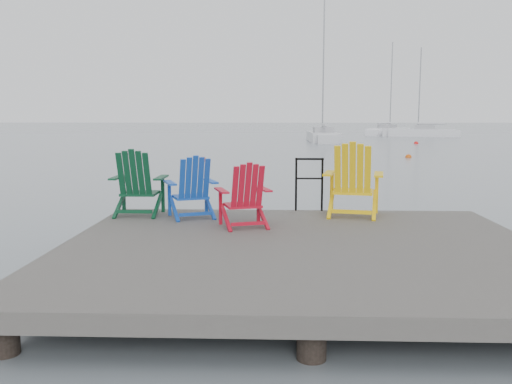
{
  "coord_description": "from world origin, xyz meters",
  "views": [
    {
      "loc": [
        -0.32,
        -6.66,
        2.08
      ],
      "look_at": [
        -0.64,
        2.2,
        0.85
      ],
      "focal_mm": 38.0,
      "sensor_mm": 36.0,
      "label": 1
    }
  ],
  "objects_px": {
    "chair_green": "(138,183)",
    "chair_yellow": "(353,180)",
    "sailboat_near": "(323,137)",
    "sailboat_mid": "(388,132)",
    "handrail": "(309,179)",
    "chair_red": "(245,195)",
    "buoy_b": "(203,160)",
    "buoy_a": "(408,157)",
    "buoy_d": "(416,144)",
    "sailboat_far": "(421,133)",
    "chair_blue": "(192,187)"
  },
  "relations": [
    {
      "from": "sailboat_near",
      "to": "buoy_d",
      "type": "distance_m",
      "value": 8.1
    },
    {
      "from": "chair_red",
      "to": "chair_blue",
      "type": "bearing_deg",
      "value": 123.05
    },
    {
      "from": "chair_red",
      "to": "buoy_a",
      "type": "height_order",
      "value": "chair_red"
    },
    {
      "from": "handrail",
      "to": "chair_blue",
      "type": "xyz_separation_m",
      "value": [
        -1.88,
        -0.73,
        -0.05
      ]
    },
    {
      "from": "buoy_b",
      "to": "chair_red",
      "type": "bearing_deg",
      "value": -80.49
    },
    {
      "from": "sailboat_mid",
      "to": "buoy_d",
      "type": "height_order",
      "value": "sailboat_mid"
    },
    {
      "from": "handrail",
      "to": "chair_yellow",
      "type": "distance_m",
      "value": 0.83
    },
    {
      "from": "handrail",
      "to": "sailboat_far",
      "type": "xyz_separation_m",
      "value": [
        15.11,
        50.03,
        -0.69
      ]
    },
    {
      "from": "handrail",
      "to": "sailboat_far",
      "type": "height_order",
      "value": "sailboat_far"
    },
    {
      "from": "chair_yellow",
      "to": "sailboat_far",
      "type": "bearing_deg",
      "value": 85.12
    },
    {
      "from": "buoy_b",
      "to": "chair_blue",
      "type": "bearing_deg",
      "value": -82.86
    },
    {
      "from": "chair_green",
      "to": "handrail",
      "type": "bearing_deg",
      "value": 11.53
    },
    {
      "from": "handrail",
      "to": "sailboat_mid",
      "type": "distance_m",
      "value": 56.69
    },
    {
      "from": "handrail",
      "to": "sailboat_near",
      "type": "distance_m",
      "value": 38.34
    },
    {
      "from": "buoy_a",
      "to": "chair_red",
      "type": "bearing_deg",
      "value": -109.53
    },
    {
      "from": "sailboat_near",
      "to": "buoy_b",
      "type": "distance_m",
      "value": 22.45
    },
    {
      "from": "chair_blue",
      "to": "chair_red",
      "type": "relative_size",
      "value": 1.05
    },
    {
      "from": "sailboat_far",
      "to": "buoy_b",
      "type": "relative_size",
      "value": 26.94
    },
    {
      "from": "sailboat_mid",
      "to": "buoy_d",
      "type": "relative_size",
      "value": 30.09
    },
    {
      "from": "chair_blue",
      "to": "sailboat_near",
      "type": "xyz_separation_m",
      "value": [
        5.38,
        38.9,
        -0.63
      ]
    },
    {
      "from": "chair_red",
      "to": "sailboat_mid",
      "type": "height_order",
      "value": "sailboat_mid"
    },
    {
      "from": "buoy_a",
      "to": "chair_green",
      "type": "bearing_deg",
      "value": -114.69
    },
    {
      "from": "handrail",
      "to": "chair_green",
      "type": "xyz_separation_m",
      "value": [
        -2.78,
        -0.56,
        -0.01
      ]
    },
    {
      "from": "chair_blue",
      "to": "sailboat_mid",
      "type": "xyz_separation_m",
      "value": [
        14.5,
        55.99,
        -0.63
      ]
    },
    {
      "from": "chair_green",
      "to": "chair_yellow",
      "type": "height_order",
      "value": "chair_yellow"
    },
    {
      "from": "sailboat_mid",
      "to": "chair_red",
      "type": "bearing_deg",
      "value": -67.75
    },
    {
      "from": "chair_yellow",
      "to": "buoy_a",
      "type": "height_order",
      "value": "chair_yellow"
    },
    {
      "from": "sailboat_near",
      "to": "buoy_b",
      "type": "relative_size",
      "value": 33.92
    },
    {
      "from": "sailboat_far",
      "to": "buoy_d",
      "type": "xyz_separation_m",
      "value": [
        -4.6,
        -15.9,
        -0.36
      ]
    },
    {
      "from": "buoy_a",
      "to": "buoy_d",
      "type": "xyz_separation_m",
      "value": [
        4.18,
        14.85,
        0.0
      ]
    },
    {
      "from": "chair_red",
      "to": "buoy_d",
      "type": "distance_m",
      "value": 37.4
    },
    {
      "from": "sailboat_near",
      "to": "sailboat_mid",
      "type": "xyz_separation_m",
      "value": [
        9.12,
        17.09,
        0.0
      ]
    },
    {
      "from": "buoy_b",
      "to": "buoy_d",
      "type": "bearing_deg",
      "value": 49.43
    },
    {
      "from": "chair_green",
      "to": "chair_yellow",
      "type": "relative_size",
      "value": 0.9
    },
    {
      "from": "handrail",
      "to": "buoy_a",
      "type": "height_order",
      "value": "handrail"
    },
    {
      "from": "buoy_b",
      "to": "sailboat_near",
      "type": "bearing_deg",
      "value": 70.19
    },
    {
      "from": "sailboat_near",
      "to": "sailboat_far",
      "type": "bearing_deg",
      "value": 45.53
    },
    {
      "from": "sailboat_mid",
      "to": "buoy_a",
      "type": "xyz_separation_m",
      "value": [
        -6.28,
        -35.98,
        -0.36
      ]
    },
    {
      "from": "sailboat_mid",
      "to": "buoy_d",
      "type": "xyz_separation_m",
      "value": [
        -2.1,
        -21.13,
        -0.36
      ]
    },
    {
      "from": "chair_red",
      "to": "sailboat_near",
      "type": "height_order",
      "value": "sailboat_near"
    },
    {
      "from": "chair_yellow",
      "to": "sailboat_far",
      "type": "xyz_separation_m",
      "value": [
        14.45,
        50.53,
        -0.73
      ]
    },
    {
      "from": "chair_blue",
      "to": "chair_red",
      "type": "bearing_deg",
      "value": -60.48
    },
    {
      "from": "sailboat_mid",
      "to": "chair_blue",
      "type": "bearing_deg",
      "value": -68.75
    },
    {
      "from": "chair_red",
      "to": "buoy_a",
      "type": "distance_m",
      "value": 22.0
    },
    {
      "from": "chair_green",
      "to": "sailboat_mid",
      "type": "xyz_separation_m",
      "value": [
        15.4,
        55.82,
        -0.68
      ]
    },
    {
      "from": "chair_green",
      "to": "buoy_d",
      "type": "bearing_deg",
      "value": 69.16
    },
    {
      "from": "sailboat_mid",
      "to": "sailboat_far",
      "type": "relative_size",
      "value": 1.14
    },
    {
      "from": "handrail",
      "to": "chair_red",
      "type": "relative_size",
      "value": 0.97
    },
    {
      "from": "chair_red",
      "to": "sailboat_far",
      "type": "bearing_deg",
      "value": 55.02
    },
    {
      "from": "buoy_d",
      "to": "chair_blue",
      "type": "bearing_deg",
      "value": -109.57
    }
  ]
}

